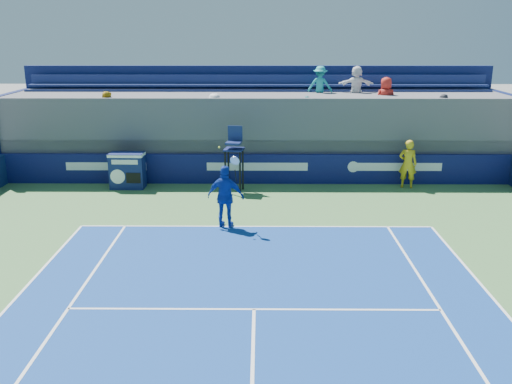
{
  "coord_description": "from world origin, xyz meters",
  "views": [
    {
      "loc": [
        0.14,
        -4.96,
        5.97
      ],
      "look_at": [
        0.0,
        11.5,
        1.25
      ],
      "focal_mm": 40.0,
      "sensor_mm": 36.0,
      "label": 1
    }
  ],
  "objects_px": {
    "ball_person": "(408,164)",
    "umpire_chair": "(234,152)",
    "match_clock": "(127,170)",
    "tennis_player": "(226,197)"
  },
  "relations": [
    {
      "from": "match_clock",
      "to": "umpire_chair",
      "type": "relative_size",
      "value": 0.56
    },
    {
      "from": "ball_person",
      "to": "tennis_player",
      "type": "relative_size",
      "value": 0.73
    },
    {
      "from": "ball_person",
      "to": "tennis_player",
      "type": "height_order",
      "value": "tennis_player"
    },
    {
      "from": "ball_person",
      "to": "tennis_player",
      "type": "bearing_deg",
      "value": 48.27
    },
    {
      "from": "ball_person",
      "to": "umpire_chair",
      "type": "bearing_deg",
      "value": 18.16
    },
    {
      "from": "umpire_chair",
      "to": "tennis_player",
      "type": "height_order",
      "value": "tennis_player"
    },
    {
      "from": "ball_person",
      "to": "match_clock",
      "type": "xyz_separation_m",
      "value": [
        -10.83,
        -0.15,
        -0.21
      ]
    },
    {
      "from": "ball_person",
      "to": "umpire_chair",
      "type": "relative_size",
      "value": 0.76
    },
    {
      "from": "umpire_chair",
      "to": "tennis_player",
      "type": "xyz_separation_m",
      "value": [
        -0.08,
        -4.14,
        -0.53
      ]
    },
    {
      "from": "ball_person",
      "to": "umpire_chair",
      "type": "xyz_separation_m",
      "value": [
        -6.68,
        -0.52,
        0.57
      ]
    }
  ]
}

